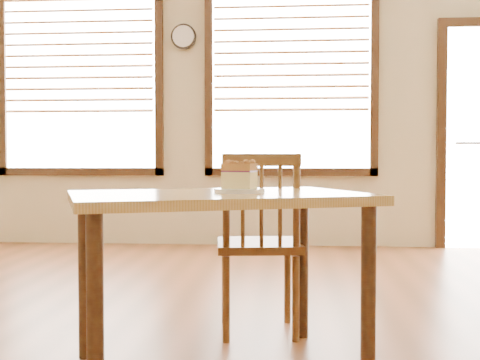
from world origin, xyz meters
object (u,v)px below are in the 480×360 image
object	(u,v)px
wall_clock	(184,37)
cafe_chair_main	(259,243)
cafe_table_main	(218,216)
cake_slice	(239,175)
plate	(239,191)

from	to	relation	value
wall_clock	cafe_chair_main	bearing A→B (deg)	-73.41
wall_clock	cafe_table_main	xyz separation A→B (m)	(0.78, -3.65, -1.50)
wall_clock	cake_slice	xyz separation A→B (m)	(0.87, -3.63, -1.33)
cafe_table_main	wall_clock	bearing A→B (deg)	80.12
plate	cake_slice	xyz separation A→B (m)	(-0.00, 0.00, 0.07)
cafe_chair_main	cake_slice	bearing A→B (deg)	76.49
wall_clock	cafe_table_main	distance (m)	4.02
wall_clock	cafe_chair_main	size ratio (longest dim) A/B	0.28
wall_clock	cafe_table_main	size ratio (longest dim) A/B	0.19
cafe_chair_main	cafe_table_main	bearing A→B (deg)	67.42
cafe_table_main	plate	xyz separation A→B (m)	(0.09, 0.02, 0.11)
cafe_table_main	cake_slice	size ratio (longest dim) A/B	8.99
cafe_chair_main	plate	distance (m)	0.59
cafe_table_main	cafe_chair_main	bearing A→B (deg)	52.29
wall_clock	plate	size ratio (longest dim) A/B	1.22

